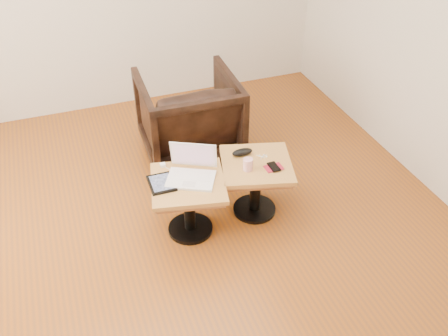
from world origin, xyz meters
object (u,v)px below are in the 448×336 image
object	(u,v)px
side_table_right	(256,175)
striped_cup	(248,164)
side_table_left	(189,194)
armchair	(189,116)
laptop	(192,171)

from	to	relation	value
side_table_right	striped_cup	size ratio (longest dim) A/B	6.89
side_table_left	armchair	distance (m)	1.06
side_table_right	armchair	world-z (taller)	armchair
side_table_right	striped_cup	xyz separation A→B (m)	(-0.10, -0.05, 0.17)
side_table_left	laptop	size ratio (longest dim) A/B	1.44
side_table_left	side_table_right	distance (m)	0.56
striped_cup	armchair	size ratio (longest dim) A/B	0.11
side_table_right	laptop	xyz separation A→B (m)	(-0.51, 0.01, 0.17)
side_table_left	side_table_right	world-z (taller)	same
side_table_left	striped_cup	distance (m)	0.49
side_table_right	laptop	bearing A→B (deg)	-165.25
side_table_left	armchair	xyz separation A→B (m)	(0.31, 1.01, 0.03)
side_table_right	striped_cup	bearing A→B (deg)	-134.61
armchair	side_table_left	bearing A→B (deg)	74.72
striped_cup	armchair	bearing A→B (deg)	98.31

